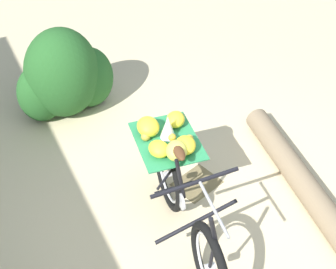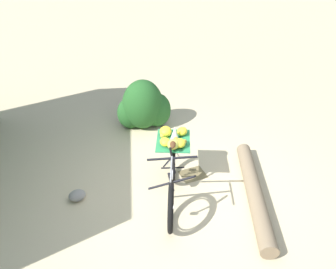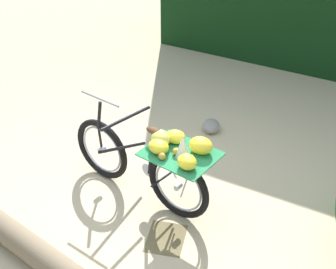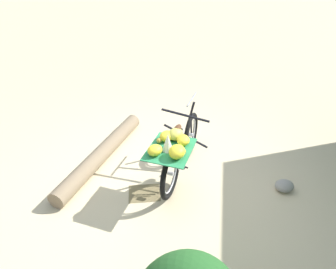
# 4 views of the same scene
# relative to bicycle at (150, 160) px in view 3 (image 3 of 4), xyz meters

# --- Properties ---
(ground_plane) EXTENTS (60.00, 60.00, 0.00)m
(ground_plane) POSITION_rel_bicycle_xyz_m (-0.14, -0.03, -0.52)
(ground_plane) COLOR beige
(bicycle) EXTENTS (1.03, 1.74, 1.03)m
(bicycle) POSITION_rel_bicycle_xyz_m (0.00, 0.00, 0.00)
(bicycle) COLOR black
(bicycle) RESTS_ON ground_plane
(fallen_log) EXTENTS (1.25, 2.20, 0.25)m
(fallen_log) POSITION_rel_bicycle_xyz_m (-1.17, 0.59, -0.40)
(fallen_log) COLOR #7F6B51
(fallen_log) RESTS_ON ground_plane
(path_stone) EXTENTS (0.27, 0.22, 0.17)m
(path_stone) POSITION_rel_bicycle_xyz_m (1.46, -0.43, -0.44)
(path_stone) COLOR gray
(path_stone) RESTS_ON ground_plane
(leaf_litter_patch) EXTENTS (0.44, 0.36, 0.01)m
(leaf_litter_patch) POSITION_rel_bicycle_xyz_m (-0.52, -0.28, -0.52)
(leaf_litter_patch) COLOR olive
(leaf_litter_patch) RESTS_ON ground_plane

